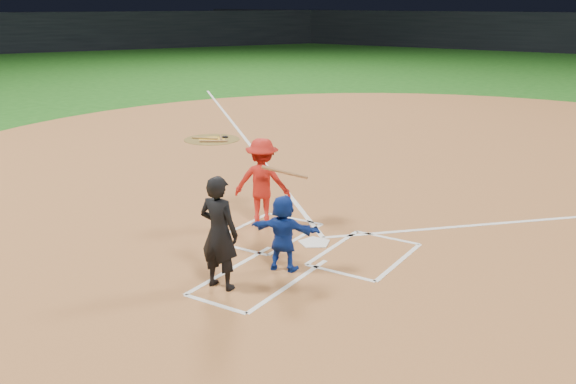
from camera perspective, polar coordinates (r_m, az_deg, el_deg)
The scene contains 14 objects.
ground at distance 11.30m, azimuth 2.38°, elevation -4.61°, with size 120.00×120.00×0.00m, color #185014.
home_plate_dirt at distance 16.53m, azimuth 12.82°, elevation 1.92°, with size 28.00×28.00×0.01m, color #995D32.
stadium_wall_left at distance 57.74m, azimuth -23.29°, elevation 12.87°, with size 1.20×60.00×3.20m, color black.
home_plate at distance 11.29m, azimuth 2.38°, elevation -4.51°, with size 0.60×0.60×0.02m, color silver.
on_deck_circle at distance 19.82m, azimuth -6.78°, elevation 4.67°, with size 1.70×1.70×0.01m, color brown.
on_deck_logo at distance 19.82m, azimuth -6.78°, elevation 4.69°, with size 0.80×0.80×0.00m, color gold.
on_deck_bat_a at distance 19.91m, azimuth -5.99°, elevation 4.86°, with size 0.06×0.06×0.84m, color olive.
on_deck_bat_b at distance 19.86m, azimuth -7.42°, elevation 4.78°, with size 0.06×0.06×0.84m, color olive.
on_deck_bat_c at distance 19.40m, azimuth -6.65°, elevation 4.52°, with size 0.06×0.06×0.84m, color brown.
bat_weight_donut at distance 20.00m, azimuth -5.61°, elevation 4.90°, with size 0.19×0.19×0.05m, color black.
catcher at distance 10.00m, azimuth -0.42°, elevation -3.66°, with size 1.13×0.36×1.22m, color navy.
umpire at distance 9.35m, azimuth -6.16°, elevation -3.62°, with size 0.62×0.41×1.71m, color black.
chalk_markings at distance 15.88m, azimuth 11.95°, elevation 1.40°, with size 28.35×17.32×0.01m.
batter_at_plate at distance 11.98m, azimuth -2.30°, elevation 0.89°, with size 1.56×0.98×1.66m.
Camera 1 is at (5.22, -9.15, 4.09)m, focal length 40.00 mm.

